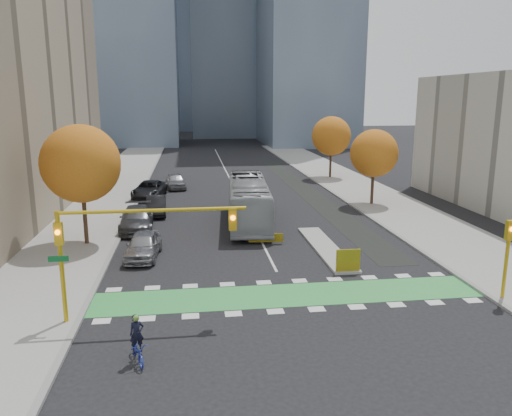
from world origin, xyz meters
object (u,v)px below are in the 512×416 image
object	(u,v)px
tree_west	(81,164)
traffic_signal_west	(120,235)
cyclist	(137,346)
bus	(249,201)
tree_east_far	(331,136)
parked_car_c	(137,219)
tree_east_near	(374,153)
parked_car_d	(149,190)
parked_car_e	(176,181)
traffic_signal_east	(508,248)
parked_car_b	(156,206)
hazard_board	(348,260)
parked_car_a	(143,245)

from	to	relation	value
tree_west	traffic_signal_west	distance (m)	13.25
cyclist	bus	world-z (taller)	bus
tree_east_far	parked_car_c	world-z (taller)	tree_east_far
tree_west	bus	world-z (taller)	tree_west
tree_east_near	parked_car_d	bearing A→B (deg)	163.30
tree_east_near	parked_car_e	xyz separation A→B (m)	(-18.50, 11.30, -4.03)
tree_east_far	traffic_signal_east	world-z (taller)	tree_east_far
parked_car_b	parked_car_c	distance (m)	5.13
tree_west	bus	size ratio (longest dim) A/B	0.64
cyclist	parked_car_b	bearing A→B (deg)	72.90
tree_east_far	traffic_signal_west	bearing A→B (deg)	-117.95
traffic_signal_east	cyclist	world-z (taller)	traffic_signal_east
parked_car_c	parked_car_d	xyz separation A→B (m)	(0.00, 12.59, -0.03)
tree_east_far	hazard_board	bearing A→B (deg)	-104.12
hazard_board	bus	world-z (taller)	bus
tree_east_near	parked_car_b	bearing A→B (deg)	-176.27
tree_east_near	traffic_signal_east	distance (m)	22.66
parked_car_e	cyclist	bearing A→B (deg)	-98.36
tree_west	parked_car_e	bearing A→B (deg)	75.52
traffic_signal_west	cyclist	size ratio (longest dim) A/B	4.41
traffic_signal_east	parked_car_d	world-z (taller)	traffic_signal_east
tree_east_near	parked_car_d	size ratio (longest dim) A/B	1.18
traffic_signal_east	parked_car_b	distance (m)	28.11
cyclist	parked_car_e	world-z (taller)	cyclist
tree_west	parked_car_e	distance (m)	22.51
parked_car_a	traffic_signal_west	bearing A→B (deg)	-85.25
tree_west	parked_car_c	world-z (taller)	tree_west
parked_car_d	bus	bearing A→B (deg)	-45.35
parked_car_b	cyclist	bearing A→B (deg)	-90.47
hazard_board	parked_car_b	bearing A→B (deg)	125.66
tree_east_near	cyclist	world-z (taller)	tree_east_near
hazard_board	parked_car_e	bearing A→B (deg)	109.84
tree_west	tree_east_near	bearing A→B (deg)	22.62
parked_car_a	parked_car_c	world-z (taller)	parked_car_c
traffic_signal_west	parked_car_b	size ratio (longest dim) A/B	1.80
tree_west	cyclist	bearing A→B (deg)	-72.89
tree_east_near	cyclist	xyz separation A→B (m)	(-19.00, -26.24, -4.22)
traffic_signal_east	parked_car_a	distance (m)	20.67
traffic_signal_west	bus	bearing A→B (deg)	66.09
traffic_signal_east	parked_car_e	bearing A→B (deg)	116.70
parked_car_e	parked_car_c	bearing A→B (deg)	-105.69
parked_car_a	parked_car_e	xyz separation A→B (m)	(1.39, 24.58, 0.02)
tree_east_near	bus	xyz separation A→B (m)	(-12.27, -5.23, -3.08)
bus	parked_car_d	world-z (taller)	bus
cyclist	hazard_board	bearing A→B (deg)	18.47
parked_car_b	parked_car_d	size ratio (longest dim) A/B	0.79
tree_east_near	bus	size ratio (longest dim) A/B	0.55
traffic_signal_east	parked_car_b	xyz separation A→B (m)	(-18.34, 21.21, -1.95)
tree_east_near	parked_car_e	size ratio (longest dim) A/B	1.45
tree_east_far	parked_car_a	world-z (taller)	tree_east_far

